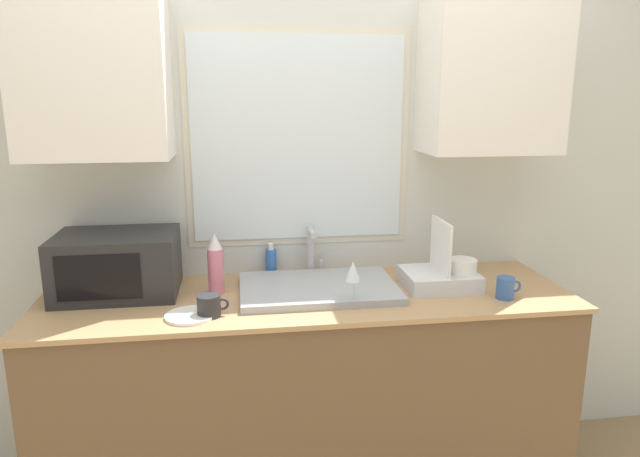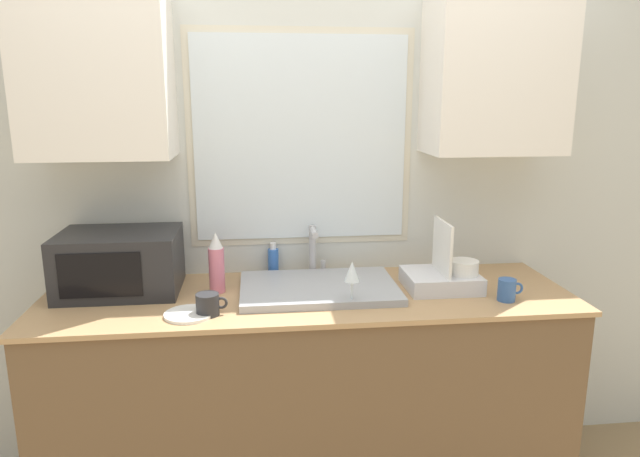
% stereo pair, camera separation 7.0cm
% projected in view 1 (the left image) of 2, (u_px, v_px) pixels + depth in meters
% --- Properties ---
extents(countertop, '(2.16, 0.67, 0.92)m').
position_uv_depth(countertop, '(309.00, 394.00, 2.44)').
color(countertop, brown).
rests_on(countertop, ground_plane).
extents(wall_back, '(6.00, 0.38, 2.60)m').
position_uv_depth(wall_back, '(299.00, 167.00, 2.53)').
color(wall_back, silver).
rests_on(wall_back, ground_plane).
extents(sink_basin, '(0.64, 0.44, 0.03)m').
position_uv_depth(sink_basin, '(318.00, 288.00, 2.36)').
color(sink_basin, '#9EA0A5').
rests_on(sink_basin, countertop).
extents(faucet, '(0.08, 0.15, 0.22)m').
position_uv_depth(faucet, '(312.00, 247.00, 2.56)').
color(faucet, '#B7B7BC').
rests_on(faucet, countertop).
extents(microwave, '(0.48, 0.35, 0.25)m').
position_uv_depth(microwave, '(117.00, 264.00, 2.31)').
color(microwave, '#232326').
rests_on(microwave, countertop).
extents(dish_rack, '(0.30, 0.25, 0.29)m').
position_uv_depth(dish_rack, '(442.00, 275.00, 2.40)').
color(dish_rack, silver).
rests_on(dish_rack, countertop).
extents(spray_bottle, '(0.06, 0.06, 0.25)m').
position_uv_depth(spray_bottle, '(216.00, 265.00, 2.32)').
color(spray_bottle, '#D8728C').
rests_on(spray_bottle, countertop).
extents(soap_bottle, '(0.05, 0.05, 0.14)m').
position_uv_depth(soap_bottle, '(271.00, 261.00, 2.58)').
color(soap_bottle, blue).
rests_on(soap_bottle, countertop).
extents(mug_near_sink, '(0.12, 0.09, 0.08)m').
position_uv_depth(mug_near_sink, '(209.00, 306.00, 2.09)').
color(mug_near_sink, '#262628').
rests_on(mug_near_sink, countertop).
extents(wine_glass, '(0.06, 0.06, 0.18)m').
position_uv_depth(wine_glass, '(353.00, 273.00, 2.17)').
color(wine_glass, silver).
rests_on(wine_glass, countertop).
extents(mug_by_rack, '(0.10, 0.07, 0.09)m').
position_uv_depth(mug_by_rack, '(506.00, 288.00, 2.27)').
color(mug_by_rack, '#335999').
rests_on(mug_by_rack, countertop).
extents(small_plate, '(0.18, 0.18, 0.01)m').
position_uv_depth(small_plate, '(190.00, 316.00, 2.09)').
color(small_plate, white).
rests_on(small_plate, countertop).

